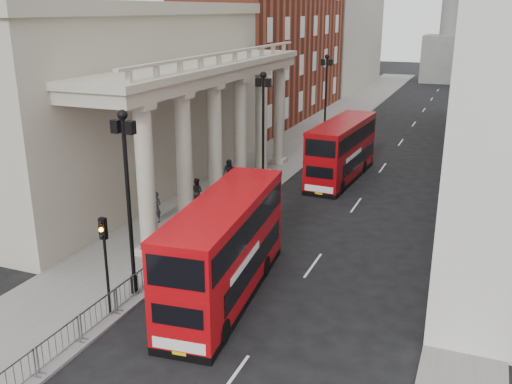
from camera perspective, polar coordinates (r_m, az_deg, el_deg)
name	(u,v)px	position (r m, az deg, el deg)	size (l,w,h in m)	color
ground	(91,343)	(23.74, -16.19, -14.32)	(260.00, 260.00, 0.00)	black
sidewalk_west	(279,157)	(49.76, 2.29, 3.53)	(6.00, 140.00, 0.12)	slate
sidewalk_east	(481,177)	(47.08, 21.56, 1.44)	(3.00, 140.00, 0.12)	slate
kerb	(311,160)	(48.88, 5.55, 3.21)	(0.20, 140.00, 0.14)	slate
portico_building	(121,104)	(41.43, -13.33, 8.55)	(9.00, 28.00, 12.00)	#A6A08B
brick_building	(271,21)	(67.71, 1.53, 16.70)	(9.00, 32.00, 22.00)	maroon
west_building_far	(339,24)	(98.35, 8.32, 16.30)	(9.00, 30.00, 20.00)	#A6A08B
lamp_post_south	(128,192)	(24.94, -12.69, 0.02)	(1.05, 0.44, 8.32)	black
lamp_post_mid	(263,125)	(38.73, 0.72, 6.77)	(1.05, 0.44, 8.32)	black
lamp_post_north	(326,93)	(53.76, 6.99, 9.76)	(1.05, 0.44, 8.32)	black
traffic_light	(105,249)	(23.97, -14.91, -5.49)	(0.28, 0.33, 4.30)	black
crowd_barriers	(116,300)	(25.10, -13.85, -10.47)	(0.50, 18.75, 1.10)	gray
bus_near	(225,247)	(25.19, -3.11, -5.51)	(3.58, 10.75, 4.55)	#B2080D
bus_far	(342,149)	(43.39, 8.59, 4.26)	(3.05, 10.36, 4.42)	#94060B
pedestrian_a	(156,207)	(34.58, -9.94, -1.51)	(0.68, 0.45, 1.87)	black
pedestrian_b	(196,192)	(37.22, -5.98, 0.03)	(0.88, 0.69, 1.82)	black
pedestrian_c	(229,171)	(41.91, -2.70, 2.11)	(0.86, 0.56, 1.76)	black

